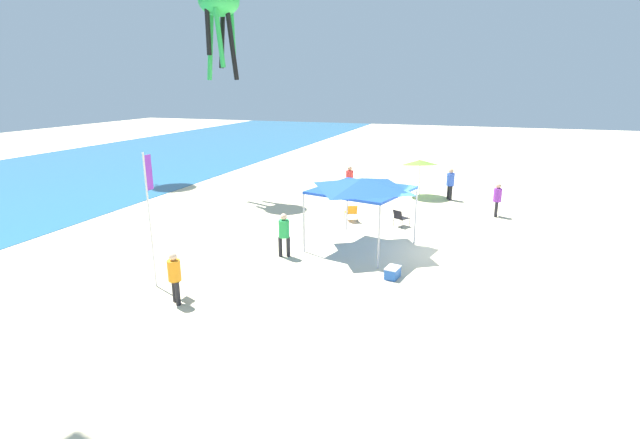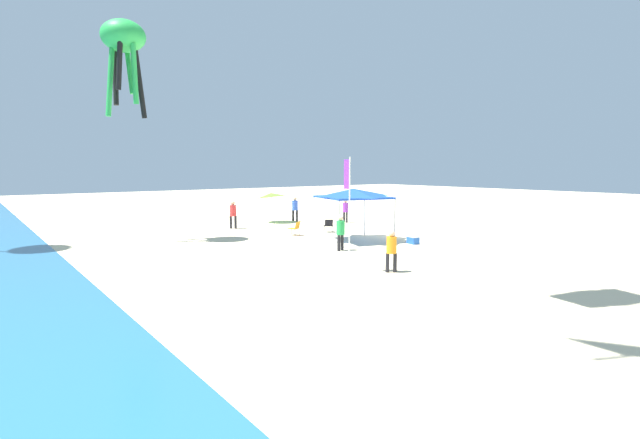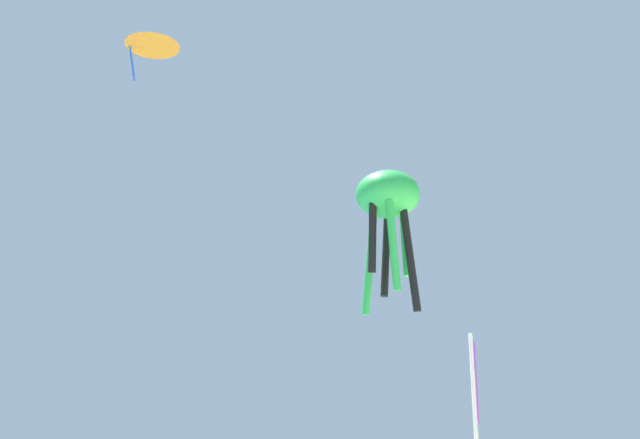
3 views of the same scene
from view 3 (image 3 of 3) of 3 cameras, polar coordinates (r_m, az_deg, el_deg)
name	(u,v)px [view 3 (image 3 of 3)]	position (r m, az deg, el deg)	size (l,w,h in m)	color
kite_octopus_green	(388,202)	(24.31, 5.51, 1.43)	(2.21, 2.21, 4.91)	green
kite_delta_orange	(153,42)	(38.23, -13.33, 13.78)	(3.02, 3.02, 2.14)	orange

